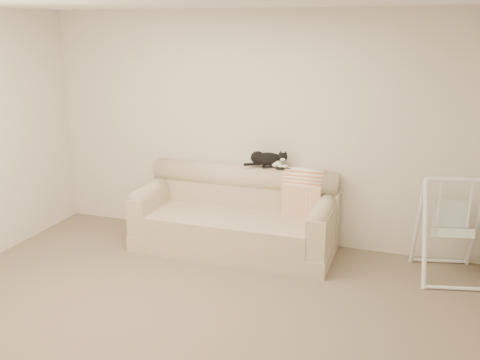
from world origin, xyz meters
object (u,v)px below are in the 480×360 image
Objects in this scene: sofa at (236,218)px; baby_swing at (452,228)px; remote_a at (270,166)px; tuxedo_cat at (268,159)px; remote_b at (283,168)px.

baby_swing is at bearing -0.18° from sofa.
remote_a is 0.17× the size of baby_swing.
tuxedo_cat reaches higher than sofa.
remote_b reaches higher than sofa.
sofa is 12.94× the size of remote_b.
tuxedo_cat is (-0.02, -0.01, 0.08)m from remote_a.
sofa is at bearing 179.82° from baby_swing.
tuxedo_cat is at bearing 40.34° from sofa.
tuxedo_cat is 2.02m from baby_swing.
baby_swing is at bearing -7.30° from remote_b.
remote_a is 1.99m from baby_swing.
baby_swing reaches higher than remote_b.
remote_a is 0.36× the size of tuxedo_cat.
remote_a is (0.31, 0.25, 0.56)m from sofa.
baby_swing is at bearing -7.65° from remote_a.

